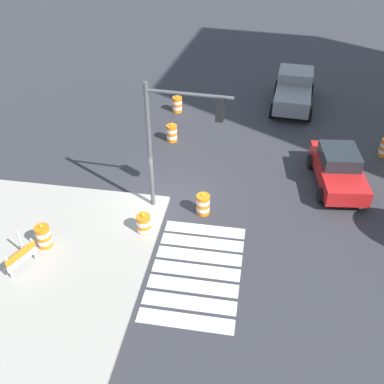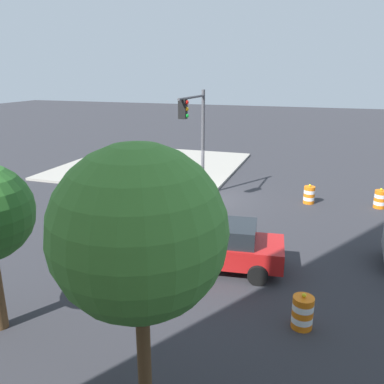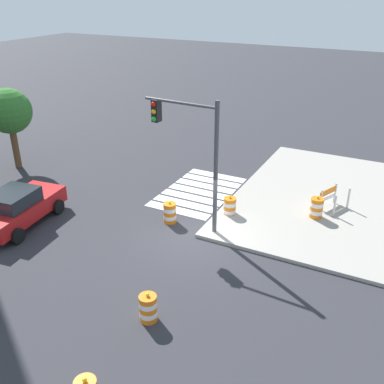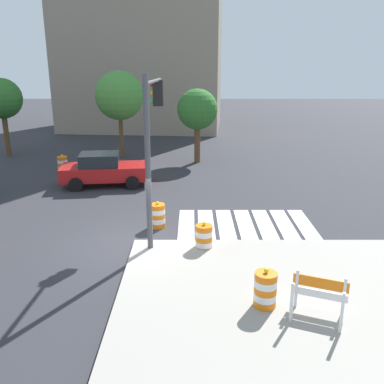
% 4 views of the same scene
% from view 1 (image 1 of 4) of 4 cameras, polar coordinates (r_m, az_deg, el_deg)
% --- Properties ---
extents(ground_plane, '(120.00, 120.00, 0.00)m').
position_cam_1_polar(ground_plane, '(19.74, -2.81, -0.95)').
color(ground_plane, '#2D2D33').
extents(crosswalk_stripes, '(5.10, 3.20, 0.02)m').
position_cam_1_polar(crosswalk_stripes, '(16.56, 0.54, -9.92)').
color(crosswalk_stripes, silver).
rests_on(crosswalk_stripes, ground).
extents(sports_car, '(4.49, 2.52, 1.63)m').
position_cam_1_polar(sports_car, '(21.30, 18.06, 2.87)').
color(sports_car, red).
rests_on(sports_car, ground).
extents(pickup_truck, '(5.28, 2.64, 1.92)m').
position_cam_1_polar(pickup_truck, '(28.17, 12.79, 12.64)').
color(pickup_truck, slate).
rests_on(pickup_truck, ground).
extents(traffic_barrel_near_corner, '(0.56, 0.56, 1.02)m').
position_cam_1_polar(traffic_barrel_near_corner, '(18.72, 1.41, -1.57)').
color(traffic_barrel_near_corner, orange).
rests_on(traffic_barrel_near_corner, ground).
extents(traffic_barrel_crosswalk_end, '(0.56, 0.56, 1.02)m').
position_cam_1_polar(traffic_barrel_crosswalk_end, '(23.78, -2.58, 7.48)').
color(traffic_barrel_crosswalk_end, orange).
rests_on(traffic_barrel_crosswalk_end, ground).
extents(traffic_barrel_median_far, '(0.56, 0.56, 1.02)m').
position_cam_1_polar(traffic_barrel_median_far, '(26.78, -1.89, 11.03)').
color(traffic_barrel_median_far, orange).
rests_on(traffic_barrel_median_far, ground).
extents(traffic_barrel_far_curb, '(0.56, 0.56, 1.02)m').
position_cam_1_polar(traffic_barrel_far_curb, '(17.80, -6.13, -4.18)').
color(traffic_barrel_far_curb, orange).
rests_on(traffic_barrel_far_curb, ground).
extents(traffic_barrel_on_sidewalk, '(0.56, 0.56, 1.02)m').
position_cam_1_polar(traffic_barrel_on_sidewalk, '(17.89, -18.30, -5.34)').
color(traffic_barrel_on_sidewalk, orange).
rests_on(traffic_barrel_on_sidewalk, sidewalk_corner).
extents(construction_barricade, '(1.44, 1.19, 1.00)m').
position_cam_1_polar(construction_barricade, '(17.22, -21.14, -7.51)').
color(construction_barricade, silver).
rests_on(construction_barricade, sidewalk_corner).
extents(traffic_light_pole, '(0.48, 3.29, 5.50)m').
position_cam_1_polar(traffic_light_pole, '(16.97, -1.86, 8.04)').
color(traffic_light_pole, '#4C4C51').
rests_on(traffic_light_pole, sidewalk_corner).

